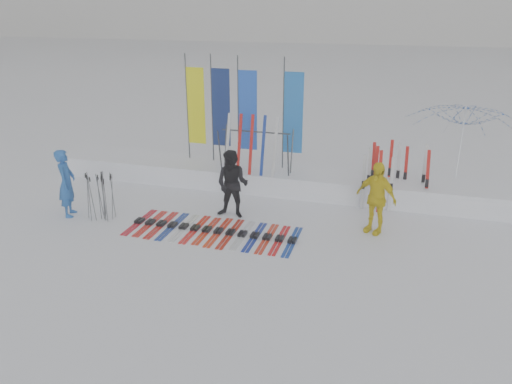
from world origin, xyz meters
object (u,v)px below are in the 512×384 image
(ski_row, at_px, (213,230))
(ski_rack, at_px, (256,145))
(person_blue, at_px, (67,183))
(tent_canopy, at_px, (459,152))
(person_yellow, at_px, (376,198))
(person_black, at_px, (232,184))

(ski_row, bearing_deg, ski_rack, 85.80)
(person_blue, xyz_separation_m, tent_canopy, (9.63, 4.03, 0.49))
(person_yellow, bearing_deg, ski_row, -137.09)
(tent_canopy, height_order, ski_row, tent_canopy)
(person_yellow, relative_size, ski_row, 0.43)
(person_blue, xyz_separation_m, ski_row, (3.92, 0.07, -0.85))
(person_yellow, height_order, tent_canopy, tent_canopy)
(person_yellow, relative_size, ski_rack, 0.86)
(person_blue, height_order, person_black, person_black)
(person_yellow, distance_m, ski_rack, 4.00)
(ski_row, bearing_deg, person_blue, -178.91)
(tent_canopy, height_order, ski_rack, tent_canopy)
(tent_canopy, xyz_separation_m, ski_row, (-5.72, -3.95, -1.33))
(tent_canopy, xyz_separation_m, ski_rack, (-5.50, -0.99, 0.01))
(person_yellow, bearing_deg, person_black, -152.26)
(person_blue, bearing_deg, ski_rack, -75.51)
(person_blue, relative_size, tent_canopy, 0.58)
(ski_row, relative_size, ski_rack, 2.01)
(person_blue, height_order, ski_row, person_blue)
(tent_canopy, bearing_deg, ski_row, -145.34)
(person_black, bearing_deg, person_blue, -163.50)
(person_black, bearing_deg, tent_canopy, 29.45)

